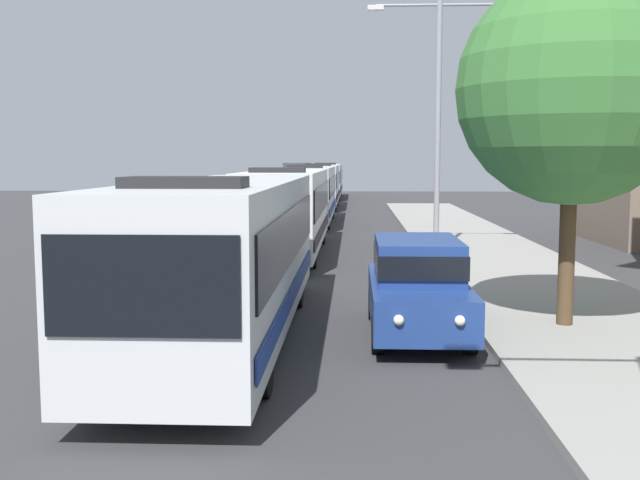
{
  "coord_description": "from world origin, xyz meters",
  "views": [
    {
      "loc": [
        1.15,
        -1.79,
        3.45
      ],
      "look_at": [
        0.36,
        15.19,
        1.61
      ],
      "focal_mm": 41.61,
      "sensor_mm": 36.0,
      "label": 1
    }
  ],
  "objects_px": {
    "bus_lead": "(227,252)",
    "bus_middle": "(309,192)",
    "bus_second_in_line": "(288,208)",
    "box_truck_oncoming": "(296,178)",
    "streetlamp_mid": "(438,102)",
    "white_suv": "(417,283)",
    "bus_fourth_in_line": "(320,184)",
    "roadside_tree": "(573,89)",
    "bus_rear": "(327,180)"
  },
  "relations": [
    {
      "from": "white_suv",
      "to": "streetlamp_mid",
      "type": "distance_m",
      "value": 13.07
    },
    {
      "from": "bus_fourth_in_line",
      "to": "white_suv",
      "type": "bearing_deg",
      "value": -84.55
    },
    {
      "from": "bus_rear",
      "to": "streetlamp_mid",
      "type": "distance_m",
      "value": 40.36
    },
    {
      "from": "box_truck_oncoming",
      "to": "streetlamp_mid",
      "type": "relative_size",
      "value": 0.83
    },
    {
      "from": "box_truck_oncoming",
      "to": "streetlamp_mid",
      "type": "bearing_deg",
      "value": -79.47
    },
    {
      "from": "bus_second_in_line",
      "to": "streetlamp_mid",
      "type": "height_order",
      "value": "streetlamp_mid"
    },
    {
      "from": "bus_second_in_line",
      "to": "bus_fourth_in_line",
      "type": "bearing_deg",
      "value": 90.0
    },
    {
      "from": "bus_middle",
      "to": "streetlamp_mid",
      "type": "xyz_separation_m",
      "value": [
        5.4,
        -13.52,
        3.78
      ]
    },
    {
      "from": "bus_second_in_line",
      "to": "roadside_tree",
      "type": "relative_size",
      "value": 1.71
    },
    {
      "from": "streetlamp_mid",
      "to": "bus_fourth_in_line",
      "type": "bearing_deg",
      "value": 101.47
    },
    {
      "from": "bus_fourth_in_line",
      "to": "box_truck_oncoming",
      "type": "bearing_deg",
      "value": 99.28
    },
    {
      "from": "bus_lead",
      "to": "bus_middle",
      "type": "height_order",
      "value": "same"
    },
    {
      "from": "bus_lead",
      "to": "bus_second_in_line",
      "type": "xyz_separation_m",
      "value": [
        0.0,
        13.11,
        0.0
      ]
    },
    {
      "from": "box_truck_oncoming",
      "to": "streetlamp_mid",
      "type": "distance_m",
      "value": 47.77
    },
    {
      "from": "bus_second_in_line",
      "to": "white_suv",
      "type": "relative_size",
      "value": 2.51
    },
    {
      "from": "bus_fourth_in_line",
      "to": "bus_rear",
      "type": "xyz_separation_m",
      "value": [
        0.0,
        13.21,
        0.0
      ]
    },
    {
      "from": "white_suv",
      "to": "bus_lead",
      "type": "bearing_deg",
      "value": -172.04
    },
    {
      "from": "bus_fourth_in_line",
      "to": "bus_lead",
      "type": "bearing_deg",
      "value": -90.0
    },
    {
      "from": "bus_lead",
      "to": "roadside_tree",
      "type": "bearing_deg",
      "value": 7.52
    },
    {
      "from": "bus_fourth_in_line",
      "to": "roadside_tree",
      "type": "xyz_separation_m",
      "value": [
        6.7,
        -38.42,
        3.13
      ]
    },
    {
      "from": "bus_second_in_line",
      "to": "white_suv",
      "type": "height_order",
      "value": "bus_second_in_line"
    },
    {
      "from": "bus_second_in_line",
      "to": "bus_middle",
      "type": "height_order",
      "value": "same"
    },
    {
      "from": "bus_second_in_line",
      "to": "bus_middle",
      "type": "xyz_separation_m",
      "value": [
        0.0,
        13.1,
        0.0
      ]
    },
    {
      "from": "bus_second_in_line",
      "to": "roadside_tree",
      "type": "xyz_separation_m",
      "value": [
        6.7,
        -12.23,
        3.13
      ]
    },
    {
      "from": "bus_rear",
      "to": "roadside_tree",
      "type": "distance_m",
      "value": 52.15
    },
    {
      "from": "streetlamp_mid",
      "to": "box_truck_oncoming",
      "type": "bearing_deg",
      "value": 100.53
    },
    {
      "from": "bus_lead",
      "to": "white_suv",
      "type": "distance_m",
      "value": 3.79
    },
    {
      "from": "bus_lead",
      "to": "bus_rear",
      "type": "height_order",
      "value": "same"
    },
    {
      "from": "bus_second_in_line",
      "to": "bus_middle",
      "type": "distance_m",
      "value": 13.1
    },
    {
      "from": "bus_lead",
      "to": "bus_second_in_line",
      "type": "relative_size",
      "value": 0.96
    },
    {
      "from": "bus_lead",
      "to": "bus_middle",
      "type": "relative_size",
      "value": 0.96
    },
    {
      "from": "bus_lead",
      "to": "bus_middle",
      "type": "distance_m",
      "value": 26.21
    },
    {
      "from": "bus_second_in_line",
      "to": "box_truck_oncoming",
      "type": "relative_size",
      "value": 1.61
    },
    {
      "from": "bus_second_in_line",
      "to": "bus_middle",
      "type": "relative_size",
      "value": 1.0
    },
    {
      "from": "bus_fourth_in_line",
      "to": "roadside_tree",
      "type": "bearing_deg",
      "value": -80.11
    },
    {
      "from": "bus_second_in_line",
      "to": "streetlamp_mid",
      "type": "xyz_separation_m",
      "value": [
        5.4,
        -0.42,
        3.78
      ]
    },
    {
      "from": "bus_lead",
      "to": "streetlamp_mid",
      "type": "relative_size",
      "value": 1.29
    },
    {
      "from": "bus_middle",
      "to": "streetlamp_mid",
      "type": "bearing_deg",
      "value": -68.23
    },
    {
      "from": "bus_lead",
      "to": "bus_second_in_line",
      "type": "height_order",
      "value": "same"
    },
    {
      "from": "bus_second_in_line",
      "to": "streetlamp_mid",
      "type": "distance_m",
      "value": 6.6
    },
    {
      "from": "box_truck_oncoming",
      "to": "roadside_tree",
      "type": "xyz_separation_m",
      "value": [
        10.0,
        -58.63,
        3.11
      ]
    },
    {
      "from": "bus_middle",
      "to": "bus_lead",
      "type": "bearing_deg",
      "value": -90.0
    },
    {
      "from": "bus_fourth_in_line",
      "to": "white_suv",
      "type": "relative_size",
      "value": 2.26
    },
    {
      "from": "bus_rear",
      "to": "white_suv",
      "type": "height_order",
      "value": "bus_rear"
    },
    {
      "from": "bus_lead",
      "to": "box_truck_oncoming",
      "type": "distance_m",
      "value": 59.6
    },
    {
      "from": "white_suv",
      "to": "box_truck_oncoming",
      "type": "height_order",
      "value": "box_truck_oncoming"
    },
    {
      "from": "bus_middle",
      "to": "roadside_tree",
      "type": "relative_size",
      "value": 1.72
    },
    {
      "from": "box_truck_oncoming",
      "to": "bus_lead",
      "type": "bearing_deg",
      "value": -86.82
    },
    {
      "from": "box_truck_oncoming",
      "to": "bus_second_in_line",
      "type": "bearing_deg",
      "value": -85.93
    },
    {
      "from": "bus_rear",
      "to": "bus_middle",
      "type": "bearing_deg",
      "value": -90.0
    }
  ]
}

